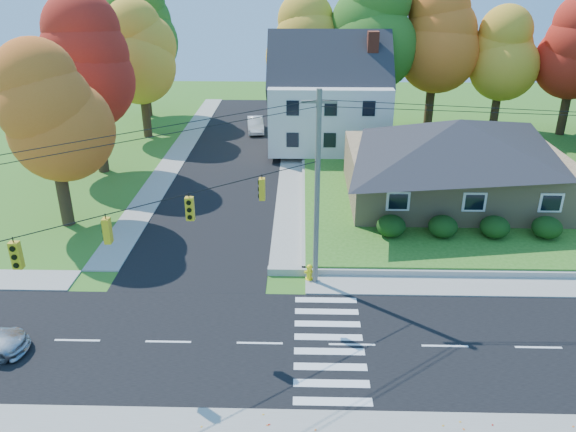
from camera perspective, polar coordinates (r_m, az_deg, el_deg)
ground at (r=25.05m, az=6.52°, el=-12.89°), size 120.00×120.00×0.00m
road_main at (r=25.04m, az=6.52°, el=-12.87°), size 90.00×8.00×0.02m
road_cross at (r=48.65m, az=-5.43°, el=6.06°), size 8.00×44.00×0.02m
sidewalk_north at (r=29.16m, az=5.74°, el=-6.91°), size 90.00×2.00×0.08m
sidewalk_south at (r=21.26m, az=7.65°, el=-20.93°), size 90.00×2.00×0.08m
lawn at (r=46.10m, az=20.74°, el=3.85°), size 30.00×30.00×0.50m
ranch_house at (r=39.16m, az=16.65°, el=5.65°), size 14.60×10.60×5.40m
colonial_house at (r=49.09m, az=4.19°, el=11.80°), size 10.40×8.40×9.60m
hedge_row at (r=34.22m, az=17.89°, el=-1.04°), size 10.70×1.70×1.27m
traffic_infrastructure at (r=23.55m, az=6.47°, el=-0.81°), size 38.10×10.66×10.00m
tree_lot_0 at (r=54.33m, az=1.79°, el=17.03°), size 6.72×6.72×12.51m
tree_lot_1 at (r=53.56m, az=8.58°, el=18.10°), size 7.84×7.84×14.60m
tree_lot_2 at (r=55.63m, az=14.84°, el=17.14°), size 7.28×7.28×13.56m
tree_lot_3 at (r=56.47m, az=21.06°, el=15.12°), size 6.16×6.16×11.47m
tree_west_0 at (r=36.02m, az=-23.08°, el=9.62°), size 6.16×6.16×11.47m
tree_west_1 at (r=45.25m, az=-19.57°, el=14.48°), size 7.28×7.28×13.56m
tree_west_2 at (r=54.45m, az=-14.84°, el=15.77°), size 6.72×6.72×12.51m
tree_west_3 at (r=62.49m, az=-14.84°, el=17.97°), size 7.84×7.84×14.60m
white_car at (r=55.77m, az=-3.31°, el=9.24°), size 1.99×4.40×1.40m
fire_hydrant at (r=29.22m, az=2.18°, el=-5.80°), size 0.53×0.41×0.93m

